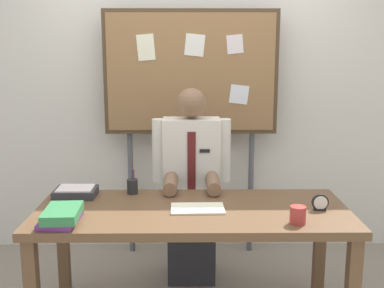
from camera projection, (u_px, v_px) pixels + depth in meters
back_wall at (191, 88)px, 3.93m from camera, size 6.40×0.08×2.70m
desk at (192, 222)px, 2.82m from camera, size 1.84×0.77×0.75m
person at (191, 193)px, 3.42m from camera, size 0.55×0.56×1.40m
bulletin_board at (191, 77)px, 3.71m from camera, size 1.36×0.09×1.97m
book_stack at (62, 216)px, 2.56m from camera, size 0.21×0.29×0.08m
open_notebook at (198, 209)px, 2.78m from camera, size 0.31×0.20×0.01m
desk_clock at (320, 203)px, 2.77m from camera, size 0.10×0.04×0.10m
coffee_mug at (298, 215)px, 2.55m from camera, size 0.09×0.09×0.10m
pen_holder at (132, 186)px, 3.08m from camera, size 0.07×0.07×0.16m
paper_tray at (76, 192)px, 3.03m from camera, size 0.26×0.20×0.06m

